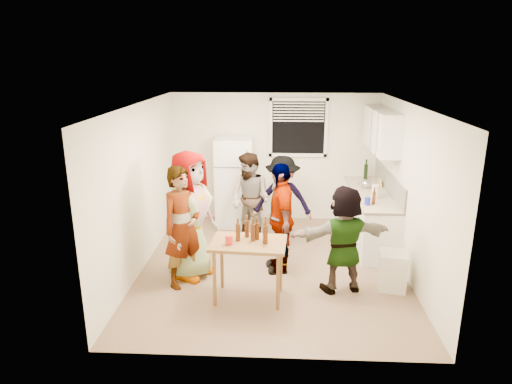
# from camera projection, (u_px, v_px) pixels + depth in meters

# --- Properties ---
(room) EXTENTS (4.00, 4.50, 2.50)m
(room) POSITION_uv_depth(u_px,v_px,m) (272.00, 267.00, 7.14)
(room) COLOR white
(room) RESTS_ON ground
(window) EXTENTS (1.12, 0.10, 1.06)m
(window) POSITION_uv_depth(u_px,v_px,m) (298.00, 128.00, 8.70)
(window) COLOR white
(window) RESTS_ON room
(refrigerator) EXTENTS (0.70, 0.70, 1.70)m
(refrigerator) POSITION_uv_depth(u_px,v_px,m) (235.00, 182.00, 8.73)
(refrigerator) COLOR white
(refrigerator) RESTS_ON ground
(counter_lower) EXTENTS (0.60, 2.20, 0.86)m
(counter_lower) POSITION_uv_depth(u_px,v_px,m) (370.00, 218.00, 8.03)
(counter_lower) COLOR white
(counter_lower) RESTS_ON ground
(countertop) EXTENTS (0.64, 2.22, 0.04)m
(countertop) POSITION_uv_depth(u_px,v_px,m) (371.00, 193.00, 7.90)
(countertop) COLOR beige
(countertop) RESTS_ON counter_lower
(backsplash) EXTENTS (0.03, 2.20, 0.36)m
(backsplash) POSITION_uv_depth(u_px,v_px,m) (389.00, 182.00, 7.83)
(backsplash) COLOR #ACA69E
(backsplash) RESTS_ON countertop
(upper_cabinets) EXTENTS (0.34, 1.60, 0.70)m
(upper_cabinets) POSITION_uv_depth(u_px,v_px,m) (381.00, 130.00, 7.78)
(upper_cabinets) COLOR white
(upper_cabinets) RESTS_ON room
(kettle) EXTENTS (0.26, 0.23, 0.19)m
(kettle) POSITION_uv_depth(u_px,v_px,m) (366.00, 188.00, 8.15)
(kettle) COLOR silver
(kettle) RESTS_ON countertop
(paper_towel) EXTENTS (0.11, 0.11, 0.24)m
(paper_towel) POSITION_uv_depth(u_px,v_px,m) (375.00, 199.00, 7.54)
(paper_towel) COLOR white
(paper_towel) RESTS_ON countertop
(wine_bottle) EXTENTS (0.07, 0.07, 0.28)m
(wine_bottle) POSITION_uv_depth(u_px,v_px,m) (365.00, 179.00, 8.75)
(wine_bottle) COLOR black
(wine_bottle) RESTS_ON countertop
(beer_bottle_counter) EXTENTS (0.05, 0.05, 0.21)m
(beer_bottle_counter) POSITION_uv_depth(u_px,v_px,m) (373.00, 204.00, 7.25)
(beer_bottle_counter) COLOR #47230C
(beer_bottle_counter) RESTS_ON countertop
(blue_cup) EXTENTS (0.09, 0.09, 0.12)m
(blue_cup) POSITION_uv_depth(u_px,v_px,m) (367.00, 205.00, 7.22)
(blue_cup) COLOR #1A23BA
(blue_cup) RESTS_ON countertop
(picture_frame) EXTENTS (0.02, 0.16, 0.13)m
(picture_frame) POSITION_uv_depth(u_px,v_px,m) (380.00, 183.00, 8.21)
(picture_frame) COLOR #F2E352
(picture_frame) RESTS_ON countertop
(trash_bin) EXTENTS (0.42, 0.42, 0.54)m
(trash_bin) POSITION_uv_depth(u_px,v_px,m) (392.00, 272.00, 6.40)
(trash_bin) COLOR beige
(trash_bin) RESTS_ON ground
(serving_table) EXTENTS (1.02, 0.72, 0.83)m
(serving_table) POSITION_uv_depth(u_px,v_px,m) (249.00, 298.00, 6.21)
(serving_table) COLOR brown
(serving_table) RESTS_ON ground
(beer_bottle_table) EXTENTS (0.06, 0.06, 0.24)m
(beer_bottle_table) POSITION_uv_depth(u_px,v_px,m) (265.00, 243.00, 5.93)
(beer_bottle_table) COLOR #47230C
(beer_bottle_table) RESTS_ON serving_table
(red_cup) EXTENTS (0.10, 0.10, 0.13)m
(red_cup) POSITION_uv_depth(u_px,v_px,m) (229.00, 244.00, 5.89)
(red_cup) COLOR red
(red_cup) RESTS_ON serving_table
(guest_grey) EXTENTS (2.12, 1.74, 0.61)m
(guest_grey) POSITION_uv_depth(u_px,v_px,m) (193.00, 275.00, 6.87)
(guest_grey) COLOR gray
(guest_grey) RESTS_ON ground
(guest_stripe) EXTENTS (1.73, 1.65, 0.42)m
(guest_stripe) POSITION_uv_depth(u_px,v_px,m) (186.00, 284.00, 6.60)
(guest_stripe) COLOR #141933
(guest_stripe) RESTS_ON ground
(guest_back_left) EXTENTS (1.55, 1.76, 0.61)m
(guest_back_left) POSITION_uv_depth(u_px,v_px,m) (250.00, 242.00, 8.07)
(guest_back_left) COLOR brown
(guest_back_left) RESTS_ON ground
(guest_back_right) EXTENTS (1.17, 1.67, 0.59)m
(guest_back_right) POSITION_uv_depth(u_px,v_px,m) (282.00, 244.00, 7.99)
(guest_back_right) COLOR #414045
(guest_back_right) RESTS_ON ground
(guest_black) EXTENTS (1.81, 1.23, 0.41)m
(guest_black) POSITION_uv_depth(u_px,v_px,m) (280.00, 269.00, 7.06)
(guest_black) COLOR black
(guest_black) RESTS_ON ground
(guest_orange) EXTENTS (1.73, 1.81, 0.45)m
(guest_orange) POSITION_uv_depth(u_px,v_px,m) (341.00, 289.00, 6.44)
(guest_orange) COLOR #C75F3A
(guest_orange) RESTS_ON ground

